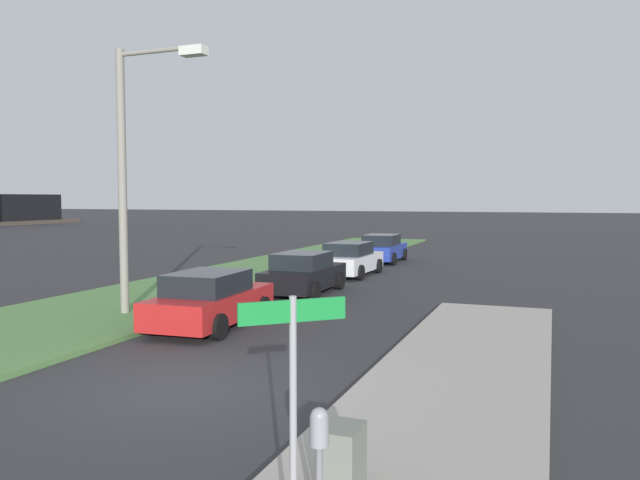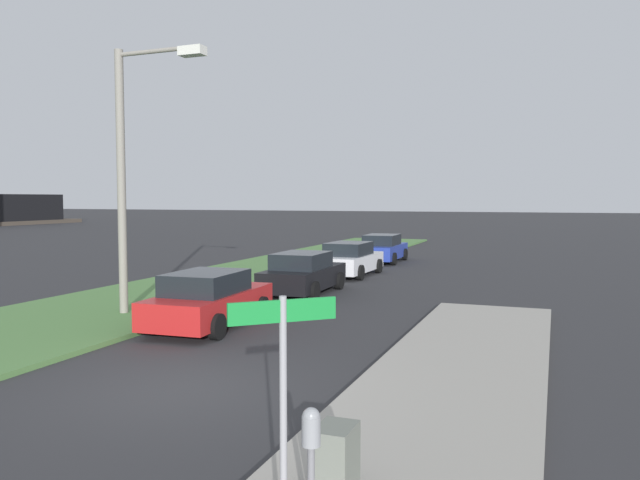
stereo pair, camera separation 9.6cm
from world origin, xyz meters
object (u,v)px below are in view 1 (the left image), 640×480
object	(u,v)px
parking_meter	(319,446)
streetlight	(132,162)
parked_car_red	(210,300)
parked_car_black	(303,273)
utility_box	(342,466)
street_sign	(293,407)
parked_car_white	(350,259)
parked_car_blue	(382,249)

from	to	relation	value
parking_meter	streetlight	bearing A→B (deg)	44.47
parked_car_red	parked_car_black	bearing A→B (deg)	-3.92
parked_car_red	parking_meter	world-z (taller)	parked_car_red
parked_car_black	utility_box	world-z (taller)	parked_car_black
street_sign	streetlight	size ratio (longest dim) A/B	0.35
parked_car_white	street_sign	bearing A→B (deg)	-162.44
parked_car_white	street_sign	xyz separation A→B (m)	(-21.33, -6.37, 0.99)
street_sign	parking_meter	bearing A→B (deg)	6.37
parked_car_black	parked_car_red	bearing A→B (deg)	177.93
parked_car_red	utility_box	distance (m)	10.07
parking_meter	parked_car_black	bearing A→B (deg)	22.55
parked_car_white	street_sign	world-z (taller)	street_sign
parking_meter	street_sign	world-z (taller)	street_sign
parked_car_blue	streetlight	bearing A→B (deg)	170.51
utility_box	parked_car_red	bearing A→B (deg)	38.59
parked_car_red	parking_meter	bearing A→B (deg)	-146.99
parked_car_white	parking_meter	distance (m)	21.43
parked_car_red	utility_box	size ratio (longest dim) A/B	4.87
parked_car_black	utility_box	size ratio (longest dim) A/B	4.81
parked_car_red	parked_car_blue	distance (m)	17.86
parked_car_blue	parking_meter	size ratio (longest dim) A/B	3.06
parked_car_black	parking_meter	bearing A→B (deg)	-158.44
parked_car_white	street_sign	distance (m)	22.29
parked_car_black	parked_car_white	bearing A→B (deg)	-0.67
parked_car_white	parking_meter	size ratio (longest dim) A/B	3.06
parked_car_white	parked_car_blue	xyz separation A→B (m)	(6.18, 0.18, 0.00)
parked_car_red	parked_car_blue	bearing A→B (deg)	-2.54
parked_car_red	parking_meter	size ratio (longest dim) A/B	3.10
parked_car_black	streetlight	distance (m)	7.45
utility_box	streetlight	xyz separation A→B (m)	(8.25, 8.93, 3.94)
parked_car_blue	street_sign	distance (m)	28.30
parked_car_red	parked_car_white	distance (m)	11.68
parking_meter	utility_box	bearing A→B (deg)	5.10
parked_car_black	parked_car_white	size ratio (longest dim) A/B	1.00
parked_car_red	streetlight	size ratio (longest dim) A/B	0.58
street_sign	streetlight	xyz separation A→B (m)	(10.03, 9.11, 2.68)
parked_car_white	utility_box	size ratio (longest dim) A/B	4.81
parked_car_white	streetlight	size ratio (longest dim) A/B	0.58
utility_box	parked_car_white	bearing A→B (deg)	17.57
parked_car_black	street_sign	size ratio (longest dim) A/B	1.67
street_sign	utility_box	bearing A→B (deg)	5.70
parking_meter	streetlight	world-z (taller)	streetlight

